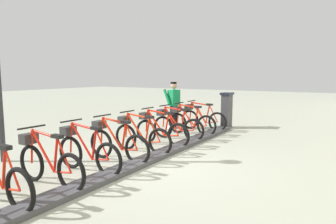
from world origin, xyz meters
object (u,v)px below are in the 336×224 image
(bike_docked_1, at_px, (190,121))
(payment_kiosk, at_px, (227,109))
(bike_docked_0, at_px, (201,118))
(bike_docked_3, at_px, (159,130))
(bike_docked_7, at_px, (47,162))
(bike_docked_4, at_px, (140,135))
(bike_docked_2, at_px, (176,125))
(worker_near_rack, at_px, (174,103))
(bike_docked_5, at_px, (116,142))
(bike_docked_6, at_px, (86,151))

(bike_docked_1, bearing_deg, payment_kiosk, -107.66)
(payment_kiosk, height_order, bike_docked_1, payment_kiosk)
(bike_docked_0, xyz_separation_m, bike_docked_3, (0.00, 2.66, 0.00))
(bike_docked_7, bearing_deg, payment_kiosk, -94.59)
(bike_docked_3, bearing_deg, bike_docked_7, 90.00)
(bike_docked_1, bearing_deg, bike_docked_0, -90.00)
(payment_kiosk, height_order, bike_docked_3, payment_kiosk)
(bike_docked_0, distance_m, bike_docked_4, 3.55)
(payment_kiosk, height_order, bike_docked_7, payment_kiosk)
(bike_docked_2, xyz_separation_m, bike_docked_4, (0.00, 1.78, 0.00))
(bike_docked_1, relative_size, bike_docked_7, 1.00)
(payment_kiosk, relative_size, bike_docked_0, 0.74)
(bike_docked_4, distance_m, worker_near_rack, 3.56)
(bike_docked_4, bearing_deg, bike_docked_1, -90.00)
(bike_docked_2, xyz_separation_m, bike_docked_7, (0.00, 4.44, 0.00))
(bike_docked_2, bearing_deg, bike_docked_1, -90.00)
(bike_docked_1, distance_m, bike_docked_7, 5.33)
(bike_docked_3, height_order, bike_docked_7, same)
(bike_docked_5, bearing_deg, bike_docked_2, -90.00)
(bike_docked_1, bearing_deg, bike_docked_6, 90.00)
(payment_kiosk, distance_m, bike_docked_5, 5.38)
(bike_docked_2, distance_m, bike_docked_4, 1.78)
(bike_docked_5, bearing_deg, worker_near_rack, -76.61)
(bike_docked_6, height_order, worker_near_rack, worker_near_rack)
(bike_docked_4, distance_m, bike_docked_6, 1.78)
(payment_kiosk, height_order, bike_docked_6, payment_kiosk)
(bike_docked_2, relative_size, bike_docked_4, 1.00)
(bike_docked_3, height_order, bike_docked_6, same)
(bike_docked_5, relative_size, bike_docked_6, 1.00)
(bike_docked_0, height_order, worker_near_rack, worker_near_rack)
(bike_docked_6, distance_m, bike_docked_7, 0.89)
(bike_docked_1, xyz_separation_m, bike_docked_5, (0.00, 3.55, 0.00))
(bike_docked_1, bearing_deg, bike_docked_5, 90.00)
(bike_docked_4, height_order, bike_docked_6, same)
(bike_docked_1, xyz_separation_m, bike_docked_2, (0.00, 0.89, 0.00))
(bike_docked_0, relative_size, bike_docked_2, 1.00)
(bike_docked_3, height_order, bike_docked_5, same)
(bike_docked_7, bearing_deg, bike_docked_3, -90.00)
(bike_docked_0, bearing_deg, bike_docked_1, 90.00)
(bike_docked_7, bearing_deg, bike_docked_0, -90.00)
(payment_kiosk, xyz_separation_m, bike_docked_6, (0.57, 6.23, -0.24))
(bike_docked_3, bearing_deg, worker_near_rack, -67.81)
(bike_docked_1, xyz_separation_m, bike_docked_3, (0.00, 1.78, 0.00))
(bike_docked_2, relative_size, worker_near_rack, 1.04)
(bike_docked_1, bearing_deg, worker_near_rack, -35.19)
(bike_docked_6, bearing_deg, payment_kiosk, -95.24)
(bike_docked_0, relative_size, bike_docked_6, 1.00)
(bike_docked_4, bearing_deg, bike_docked_2, -90.00)
(payment_kiosk, height_order, worker_near_rack, worker_near_rack)
(bike_docked_0, distance_m, bike_docked_2, 1.78)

